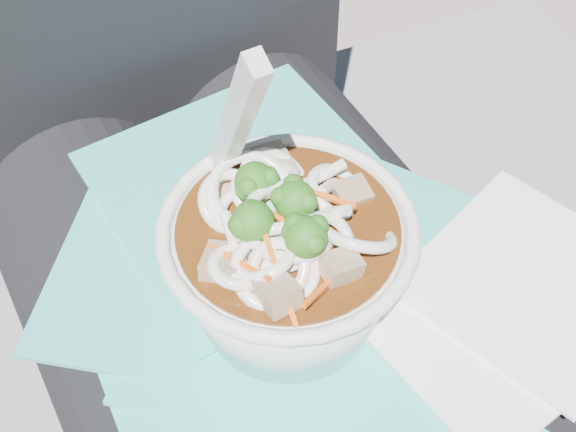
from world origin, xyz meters
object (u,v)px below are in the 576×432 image
lap (295,361)px  person_body (237,252)px  plastic_bag (286,327)px  udon_bowl (286,257)px  stone_ledge (229,392)px

lap → person_body: person_body is taller
plastic_bag → udon_bowl: bearing=60.2°
stone_ledge → plastic_bag: 0.43m
plastic_bag → person_body: bearing=80.8°
person_body → plastic_bag: (-0.02, -0.11, 0.06)m
stone_ledge → person_body: 0.33m
lap → udon_bowl: size_ratio=2.44×
stone_ledge → lap: bearing=-90.0°
stone_ledge → lap: (0.00, -0.15, 0.30)m
lap → person_body: 0.10m
stone_ledge → person_body: (0.00, -0.06, 0.33)m
person_body → udon_bowl: (-0.01, -0.10, 0.12)m
stone_ledge → plastic_bag: (-0.02, -0.17, 0.39)m
udon_bowl → person_body: bearing=82.5°
stone_ledge → lap: lap is taller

